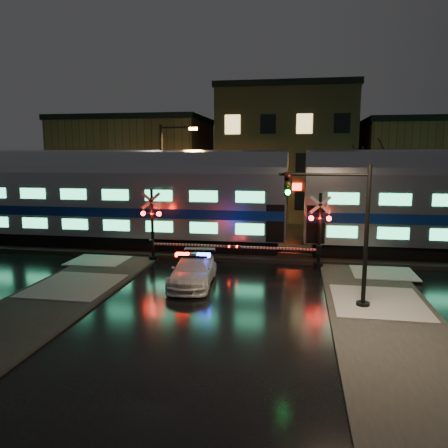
{
  "coord_description": "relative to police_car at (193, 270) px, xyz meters",
  "views": [
    {
      "loc": [
        3.26,
        -20.38,
        5.93
      ],
      "look_at": [
        -0.65,
        2.5,
        2.2
      ],
      "focal_mm": 35.0,
      "sensor_mm": 36.0,
      "label": 1
    }
  ],
  "objects": [
    {
      "name": "building_right",
      "position": [
        16.4,
        23.52,
        3.59
      ],
      "size": [
        12.0,
        10.0,
        8.5
      ],
      "primitive_type": "cube",
      "color": "brown",
      "rests_on": "ground"
    },
    {
      "name": "crossing_signal_left",
      "position": [
        -2.9,
        3.82,
        1.0
      ],
      "size": [
        5.67,
        0.65,
        4.01
      ],
      "color": "black",
      "rests_on": "ground"
    },
    {
      "name": "sidewalk_right",
      "position": [
        7.9,
        -4.48,
        -0.6
      ],
      "size": [
        4.0,
        20.0,
        0.12
      ],
      "primitive_type": "cube",
      "color": "#2D2D2D",
      "rests_on": "ground"
    },
    {
      "name": "ballast",
      "position": [
        1.4,
        6.52,
        -0.54
      ],
      "size": [
        90.0,
        4.2,
        0.24
      ],
      "primitive_type": "cube",
      "color": "black",
      "rests_on": "ground"
    },
    {
      "name": "traffic_light",
      "position": [
        6.37,
        -2.08,
        2.29
      ],
      "size": [
        3.59,
        0.67,
        5.54
      ],
      "rotation": [
        0.0,
        0.0,
        -0.1
      ],
      "color": "black",
      "rests_on": "ground"
    },
    {
      "name": "building_mid",
      "position": [
        3.4,
        24.02,
        5.09
      ],
      "size": [
        12.0,
        11.0,
        11.5
      ],
      "primitive_type": "cube",
      "color": "brown",
      "rests_on": "ground"
    },
    {
      "name": "building_left",
      "position": [
        -11.6,
        23.52,
        3.84
      ],
      "size": [
        14.0,
        10.0,
        9.0
      ],
      "primitive_type": "cube",
      "color": "brown",
      "rests_on": "ground"
    },
    {
      "name": "streetlight",
      "position": [
        -4.48,
        10.52,
        3.9
      ],
      "size": [
        2.65,
        0.28,
        7.91
      ],
      "color": "black",
      "rests_on": "ground"
    },
    {
      "name": "police_car",
      "position": [
        0.0,
        0.0,
        0.0
      ],
      "size": [
        2.17,
        4.64,
        1.47
      ],
      "rotation": [
        0.0,
        0.0,
        0.08
      ],
      "color": "white",
      "rests_on": "ground"
    },
    {
      "name": "crossing_signal_right",
      "position": [
        5.43,
        3.82,
        0.97
      ],
      "size": [
        5.6,
        0.65,
        3.96
      ],
      "color": "black",
      "rests_on": "ground"
    },
    {
      "name": "train",
      "position": [
        4.54,
        6.52,
        2.72
      ],
      "size": [
        51.0,
        3.12,
        5.92
      ],
      "color": "black",
      "rests_on": "ballast"
    },
    {
      "name": "sidewalk_left",
      "position": [
        -5.1,
        -4.48,
        -0.6
      ],
      "size": [
        4.0,
        20.0,
        0.12
      ],
      "primitive_type": "cube",
      "color": "#2D2D2D",
      "rests_on": "ground"
    },
    {
      "name": "ground",
      "position": [
        1.4,
        1.52,
        -0.66
      ],
      "size": [
        120.0,
        120.0,
        0.0
      ],
      "primitive_type": "plane",
      "color": "black",
      "rests_on": "ground"
    }
  ]
}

